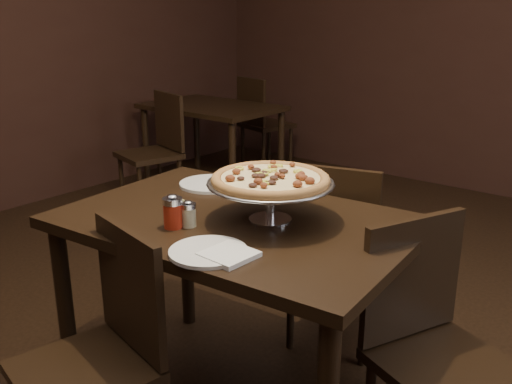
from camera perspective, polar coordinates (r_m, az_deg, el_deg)
The scene contains 16 objects.
room at distance 1.80m, azimuth 0.04°, elevation 14.50°, with size 6.04×7.04×2.84m.
dining_table at distance 2.11m, azimuth -1.92°, elevation -5.20°, with size 1.32×0.94×0.79m.
background_table at distance 5.02m, azimuth -4.44°, elevation 7.61°, with size 1.14×0.76×0.72m.
pizza_stand at distance 1.99m, azimuth 1.46°, elevation 1.21°, with size 0.45×0.45×0.19m.
parmesan_shaker at distance 1.98m, azimuth -6.75°, elevation -2.23°, with size 0.05×0.05×0.09m.
pepper_flake_shaker at distance 1.98m, azimuth -8.32°, elevation -1.99°, with size 0.07×0.07×0.12m.
packet_caddy at distance 2.10m, azimuth -7.83°, elevation -1.65°, with size 0.08×0.08×0.06m.
napkin_stack at distance 1.74m, azimuth -2.75°, elevation -6.29°, with size 0.15×0.15×0.02m, color white.
plate_left at distance 2.45m, azimuth -4.62°, elevation 0.82°, with size 0.26×0.26×0.01m, color white.
plate_near at distance 1.77m, azimuth -4.80°, elevation -5.96°, with size 0.25×0.25×0.01m, color white.
serving_spatula at distance 1.92m, azimuth 0.71°, elevation 0.42°, with size 0.14×0.14×0.02m.
chair_far at distance 2.57m, azimuth 7.91°, elevation -5.64°, with size 0.51×0.51×0.90m.
chair_near at distance 1.96m, azimuth -15.13°, elevation -14.88°, with size 0.47×0.47×0.85m.
chair_side at distance 2.01m, azimuth 17.20°, elevation -14.06°, with size 0.53×0.53×0.87m.
bg_chair_far at distance 5.55m, azimuth 0.49°, elevation 7.25°, with size 0.51×0.51×0.89m.
bg_chair_near at distance 4.52m, azimuth -9.90°, elevation 4.53°, with size 0.51×0.51×0.89m.
Camera 1 is at (1.19, -1.38, 1.51)m, focal length 40.00 mm.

